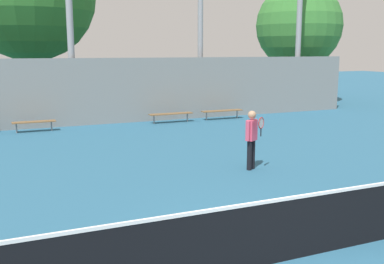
{
  "coord_description": "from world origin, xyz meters",
  "views": [
    {
      "loc": [
        -3.75,
        -5.41,
        3.23
      ],
      "look_at": [
        1.25,
        6.15,
        0.93
      ],
      "focal_mm": 42.0,
      "sensor_mm": 36.0,
      "label": 1
    }
  ],
  "objects_px": {
    "tennis_player": "(252,137)",
    "tree_green_broad": "(299,26)",
    "bench_adjacent_court": "(171,114)",
    "bench_courtside_near": "(34,122)",
    "tennis_net": "(277,230)",
    "bench_courtside_far": "(222,111)"
  },
  "relations": [
    {
      "from": "tennis_player",
      "to": "tree_green_broad",
      "type": "bearing_deg",
      "value": 18.18
    },
    {
      "from": "tennis_player",
      "to": "bench_adjacent_court",
      "type": "height_order",
      "value": "tennis_player"
    },
    {
      "from": "bench_courtside_far",
      "to": "tennis_net",
      "type": "bearing_deg",
      "value": -113.88
    },
    {
      "from": "tennis_net",
      "to": "tennis_player",
      "type": "relative_size",
      "value": 6.96
    },
    {
      "from": "tennis_net",
      "to": "tree_green_broad",
      "type": "xyz_separation_m",
      "value": [
        13.31,
        17.69,
        4.16
      ]
    },
    {
      "from": "tennis_net",
      "to": "tree_green_broad",
      "type": "height_order",
      "value": "tree_green_broad"
    },
    {
      "from": "tennis_net",
      "to": "bench_adjacent_court",
      "type": "xyz_separation_m",
      "value": [
        3.34,
        13.41,
        -0.14
      ]
    },
    {
      "from": "bench_courtside_near",
      "to": "bench_adjacent_court",
      "type": "height_order",
      "value": "same"
    },
    {
      "from": "bench_adjacent_court",
      "to": "tree_green_broad",
      "type": "bearing_deg",
      "value": 23.25
    },
    {
      "from": "tennis_player",
      "to": "bench_adjacent_court",
      "type": "bearing_deg",
      "value": 52.8
    },
    {
      "from": "tennis_player",
      "to": "bench_courtside_far",
      "type": "relative_size",
      "value": 0.8
    },
    {
      "from": "bench_courtside_near",
      "to": "bench_courtside_far",
      "type": "xyz_separation_m",
      "value": [
        8.46,
        0.0,
        0.0
      ]
    },
    {
      "from": "bench_courtside_near",
      "to": "bench_adjacent_court",
      "type": "xyz_separation_m",
      "value": [
        5.87,
        0.0,
        0.0
      ]
    },
    {
      "from": "bench_courtside_near",
      "to": "bench_adjacent_court",
      "type": "distance_m",
      "value": 5.87
    },
    {
      "from": "bench_courtside_near",
      "to": "bench_courtside_far",
      "type": "distance_m",
      "value": 8.46
    },
    {
      "from": "tennis_net",
      "to": "bench_courtside_near",
      "type": "bearing_deg",
      "value": 100.68
    },
    {
      "from": "tennis_player",
      "to": "bench_courtside_far",
      "type": "height_order",
      "value": "tennis_player"
    },
    {
      "from": "tennis_net",
      "to": "tree_green_broad",
      "type": "distance_m",
      "value": 22.53
    },
    {
      "from": "tennis_player",
      "to": "bench_adjacent_court",
      "type": "relative_size",
      "value": 0.81
    },
    {
      "from": "bench_courtside_far",
      "to": "bench_courtside_near",
      "type": "bearing_deg",
      "value": -180.0
    },
    {
      "from": "tree_green_broad",
      "to": "bench_courtside_far",
      "type": "bearing_deg",
      "value": -149.85
    },
    {
      "from": "tennis_player",
      "to": "tree_green_broad",
      "type": "xyz_separation_m",
      "value": [
        10.82,
        12.75,
        3.77
      ]
    }
  ]
}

